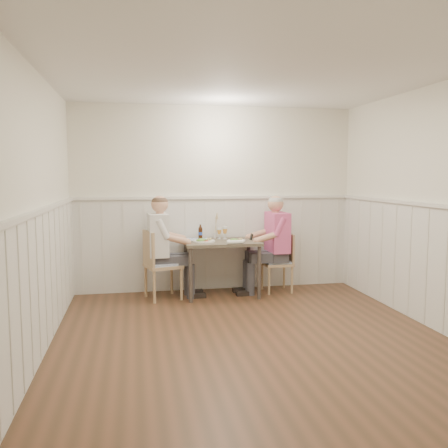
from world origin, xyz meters
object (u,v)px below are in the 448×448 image
chair_right (280,260)px  grass_vase (215,226)px  dining_table (221,248)px  man_in_pink (274,251)px  chair_left (159,262)px  diner_cream (161,255)px  beer_bottle (200,233)px

chair_right → grass_vase: (-0.90, 0.21, 0.48)m
dining_table → man_in_pink: bearing=2.9°
man_in_pink → chair_left: bearing=-177.1°
diner_cream → beer_bottle: 0.66m
man_in_pink → beer_bottle: man_in_pink is taller
dining_table → grass_vase: (-0.04, 0.27, 0.27)m
grass_vase → dining_table: bearing=-82.1°
dining_table → man_in_pink: (0.76, 0.04, -0.08)m
diner_cream → chair_right: bearing=2.8°
dining_table → beer_bottle: size_ratio=4.92×
chair_right → man_in_pink: size_ratio=0.59×
chair_left → diner_cream: diner_cream is taller
dining_table → diner_cream: (-0.81, -0.02, -0.07)m
dining_table → diner_cream: size_ratio=0.72×
man_in_pink → diner_cream: 1.57m
dining_table → man_in_pink: 0.76m
chair_left → diner_cream: bearing=38.4°
man_in_pink → beer_bottle: bearing=169.5°
chair_right → grass_vase: 1.04m
chair_left → grass_vase: bearing=21.5°
chair_left → beer_bottle: beer_bottle is taller
man_in_pink → diner_cream: bearing=-178.0°
beer_bottle → man_in_pink: bearing=-10.5°
chair_right → man_in_pink: 0.17m
dining_table → chair_right: bearing=4.3°
beer_bottle → dining_table: bearing=-41.8°
chair_right → beer_bottle: size_ratio=4.00×
diner_cream → chair_left: bearing=-141.6°
man_in_pink → beer_bottle: (-1.01, 0.19, 0.26)m
grass_vase → chair_right: bearing=-13.1°
chair_left → man_in_pink: (1.60, 0.08, 0.08)m
chair_right → man_in_pink: man_in_pink is taller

